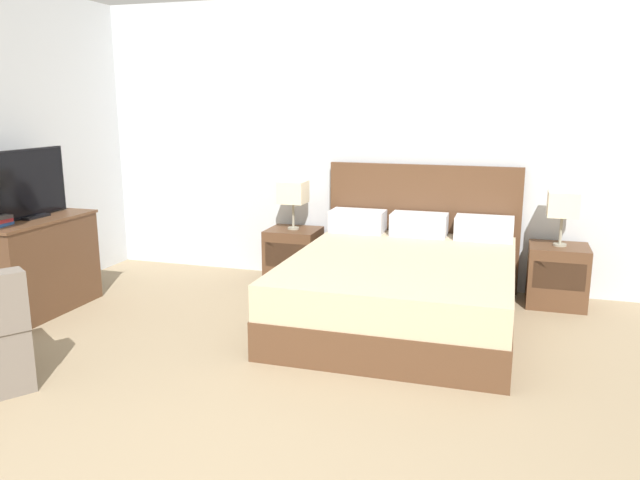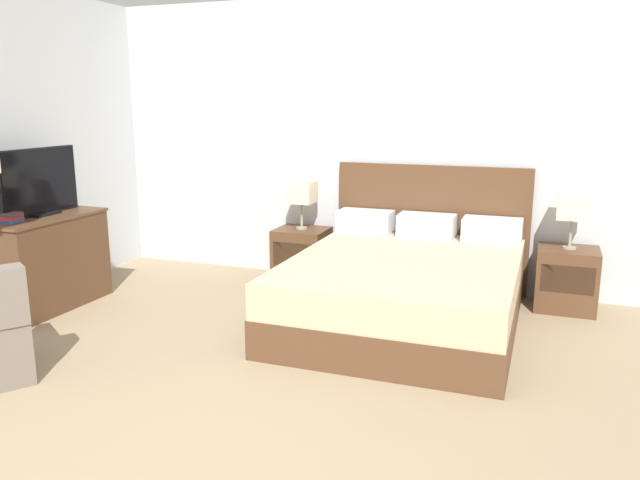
{
  "view_description": "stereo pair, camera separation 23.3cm",
  "coord_description": "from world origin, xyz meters",
  "px_view_note": "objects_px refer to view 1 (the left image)",
  "views": [
    {
      "loc": [
        1.22,
        -2.2,
        1.72
      ],
      "look_at": [
        -0.07,
        1.99,
        0.75
      ],
      "focal_mm": 35.0,
      "sensor_mm": 36.0,
      "label": 1
    },
    {
      "loc": [
        1.45,
        -2.12,
        1.72
      ],
      "look_at": [
        -0.07,
        1.99,
        0.75
      ],
      "focal_mm": 35.0,
      "sensor_mm": 36.0,
      "label": 2
    }
  ],
  "objects_px": {
    "nightstand_left": "(294,256)",
    "table_lamp_right": "(563,205)",
    "dresser": "(33,264)",
    "table_lamp_left": "(293,193)",
    "tv": "(28,185)",
    "bed": "(403,284)",
    "nightstand_right": "(557,276)"
  },
  "relations": [
    {
      "from": "table_lamp_right",
      "to": "tv",
      "type": "bearing_deg",
      "value": -161.06
    },
    {
      "from": "nightstand_right",
      "to": "table_lamp_right",
      "type": "relative_size",
      "value": 1.14
    },
    {
      "from": "bed",
      "to": "dresser",
      "type": "xyz_separation_m",
      "value": [
        -2.98,
        -0.69,
        0.11
      ]
    },
    {
      "from": "table_lamp_left",
      "to": "tv",
      "type": "bearing_deg",
      "value": -141.01
    },
    {
      "from": "nightstand_right",
      "to": "table_lamp_right",
      "type": "xyz_separation_m",
      "value": [
        0.0,
        0.0,
        0.61
      ]
    },
    {
      "from": "nightstand_right",
      "to": "dresser",
      "type": "xyz_separation_m",
      "value": [
        -4.18,
        -1.46,
        0.15
      ]
    },
    {
      "from": "dresser",
      "to": "tv",
      "type": "xyz_separation_m",
      "value": [
        0.0,
        0.03,
        0.66
      ]
    },
    {
      "from": "nightstand_right",
      "to": "bed",
      "type": "bearing_deg",
      "value": -147.33
    },
    {
      "from": "table_lamp_right",
      "to": "dresser",
      "type": "bearing_deg",
      "value": -160.68
    },
    {
      "from": "nightstand_left",
      "to": "table_lamp_left",
      "type": "distance_m",
      "value": 0.61
    },
    {
      "from": "nightstand_left",
      "to": "dresser",
      "type": "relative_size",
      "value": 0.5
    },
    {
      "from": "nightstand_left",
      "to": "bed",
      "type": "bearing_deg",
      "value": -32.67
    },
    {
      "from": "table_lamp_right",
      "to": "dresser",
      "type": "distance_m",
      "value": 4.45
    },
    {
      "from": "table_lamp_right",
      "to": "tv",
      "type": "height_order",
      "value": "tv"
    },
    {
      "from": "bed",
      "to": "tv",
      "type": "relative_size",
      "value": 2.64
    },
    {
      "from": "bed",
      "to": "tv",
      "type": "height_order",
      "value": "tv"
    },
    {
      "from": "nightstand_right",
      "to": "tv",
      "type": "xyz_separation_m",
      "value": [
        -4.18,
        -1.43,
        0.8
      ]
    },
    {
      "from": "table_lamp_right",
      "to": "nightstand_left",
      "type": "bearing_deg",
      "value": -179.97
    },
    {
      "from": "nightstand_left",
      "to": "table_lamp_right",
      "type": "bearing_deg",
      "value": 0.03
    },
    {
      "from": "bed",
      "to": "nightstand_left",
      "type": "relative_size",
      "value": 4.08
    },
    {
      "from": "table_lamp_left",
      "to": "table_lamp_right",
      "type": "xyz_separation_m",
      "value": [
        2.4,
        0.0,
        0.0
      ]
    },
    {
      "from": "nightstand_left",
      "to": "nightstand_right",
      "type": "height_order",
      "value": "same"
    },
    {
      "from": "bed",
      "to": "nightstand_left",
      "type": "bearing_deg",
      "value": 147.33
    },
    {
      "from": "nightstand_left",
      "to": "dresser",
      "type": "distance_m",
      "value": 2.3
    },
    {
      "from": "table_lamp_left",
      "to": "table_lamp_right",
      "type": "distance_m",
      "value": 2.4
    },
    {
      "from": "nightstand_right",
      "to": "table_lamp_left",
      "type": "distance_m",
      "value": 2.48
    },
    {
      "from": "bed",
      "to": "nightstand_left",
      "type": "distance_m",
      "value": 1.43
    },
    {
      "from": "dresser",
      "to": "table_lamp_right",
      "type": "bearing_deg",
      "value": 19.32
    },
    {
      "from": "dresser",
      "to": "table_lamp_left",
      "type": "bearing_deg",
      "value": 39.55
    },
    {
      "from": "table_lamp_left",
      "to": "nightstand_right",
      "type": "bearing_deg",
      "value": -0.03
    },
    {
      "from": "bed",
      "to": "table_lamp_left",
      "type": "relative_size",
      "value": 4.65
    },
    {
      "from": "table_lamp_left",
      "to": "bed",
      "type": "bearing_deg",
      "value": -32.72
    }
  ]
}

